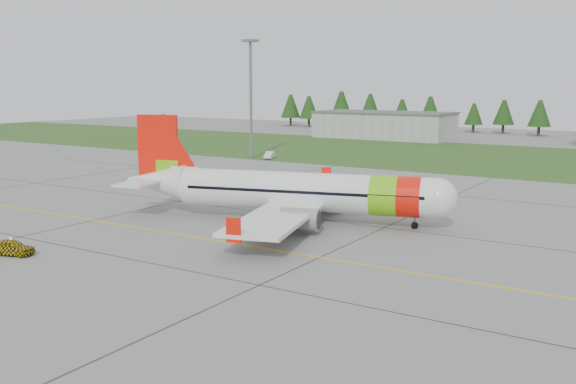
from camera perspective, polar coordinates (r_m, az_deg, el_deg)
The scene contains 9 objects.
ground at distance 48.46m, azimuth -12.38°, elevation -6.16°, with size 320.00×320.00×0.00m, color gray.
aircraft at distance 60.76m, azimuth 0.79°, elevation 0.03°, with size 32.11×30.29×9.94m.
follow_me_car at distance 53.36m, azimuth -23.47°, elevation -3.31°, with size 1.44×1.22×3.58m, color #D7B90B.
service_van at distance 112.32m, azimuth -1.64°, elevation 3.97°, with size 1.36×1.28×3.89m, color silver.
grass_strip at distance 120.33m, azimuth 16.16°, elevation 3.04°, with size 320.00×50.00×0.03m, color #30561E.
taxi_guideline at distance 54.22m, azimuth -6.44°, elevation -4.29°, with size 120.00×0.25×0.02m, color gold.
hangar_west at distance 156.58m, azimuth 8.51°, elevation 5.85°, with size 32.00×14.00×6.00m, color #A8A8A3.
floodlight_mast at distance 111.88m, azimuth -3.32°, elevation 8.06°, with size 0.50×0.50×20.00m, color slate.
treeline at distance 174.33m, azimuth 21.45°, elevation 6.32°, with size 160.00×8.00×10.00m, color #1C3F14, non-canonical shape.
Camera 1 is at (33.05, -32.98, 12.98)m, focal length 40.00 mm.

